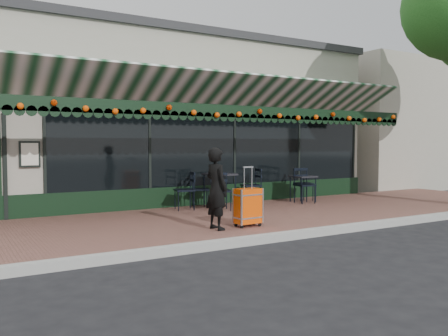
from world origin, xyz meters
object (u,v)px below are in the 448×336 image
cafe_table_b (220,177)px  chair_a_right (304,184)px  chair_b_left (184,191)px  chair_b_front (221,191)px  chair_a_front (305,185)px  cafe_table_a (303,178)px  chair_a_left (251,186)px  chair_b_right (200,190)px  suitcase (248,207)px  woman (217,189)px

cafe_table_b → chair_a_right: 2.69m
chair_b_left → chair_b_front: (0.71, -0.52, -0.01)m
chair_b_front → chair_a_front: bearing=16.1°
cafe_table_a → chair_a_front: size_ratio=0.75×
chair_b_left → chair_b_front: chair_b_left is taller
chair_a_left → chair_b_left: chair_a_left is taller
chair_b_right → chair_b_front: (0.15, -0.76, 0.02)m
suitcase → chair_b_front: bearing=69.8°
chair_a_left → chair_b_front: (-1.29, -0.65, -0.02)m
woman → chair_a_right: (4.28, 2.61, -0.30)m
suitcase → chair_b_right: size_ratio=1.32×
chair_a_right → chair_b_right: 3.12m
woman → chair_a_front: woman is taller
cafe_table_b → chair_a_right: (2.68, -0.03, -0.29)m
chair_a_front → chair_b_front: 2.57m
suitcase → chair_a_right: (3.62, 2.65, 0.08)m
chair_b_left → cafe_table_b: bearing=104.5°
woman → cafe_table_b: 3.09m
chair_a_right → chair_a_front: bearing=154.4°
chair_b_left → chair_b_right: 0.61m
cafe_table_a → chair_b_left: size_ratio=0.77×
chair_a_right → chair_b_left: size_ratio=0.99×
chair_a_front → chair_b_left: (-3.28, 0.49, -0.01)m
cafe_table_b → chair_b_front: size_ratio=0.93×
chair_a_right → woman: bearing=134.0°
cafe_table_b → chair_b_left: chair_b_left is taller
chair_a_front → chair_b_front: size_ratio=1.04×
suitcase → chair_b_left: bearing=88.0°
cafe_table_b → chair_a_left: chair_a_left is taller
chair_a_left → cafe_table_a: bearing=86.8°
cafe_table_b → chair_b_right: size_ratio=0.97×
woman → chair_b_left: size_ratio=1.64×
woman → suitcase: woman is taller
suitcase → cafe_table_b: 2.87m
cafe_table_b → chair_b_front: chair_b_front is taller
chair_a_right → chair_b_left: (-3.66, -0.00, 0.00)m
suitcase → chair_a_right: size_ratio=1.24×
cafe_table_b → chair_b_front: (-0.28, -0.55, -0.30)m
woman → chair_a_left: woman is taller
woman → chair_b_front: size_ratio=1.67×
chair_a_left → chair_b_right: chair_a_left is taller
chair_a_left → suitcase: bearing=-21.9°
chair_a_right → chair_b_right: chair_a_right is taller
woman → cafe_table_b: woman is taller
chair_a_front → cafe_table_b: bearing=175.2°
suitcase → chair_a_right: 4.49m
woman → chair_b_left: woman is taller
woman → chair_a_right: bearing=-64.2°
cafe_table_b → chair_a_front: size_ratio=0.89×
suitcase → chair_a_front: bearing=30.8°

